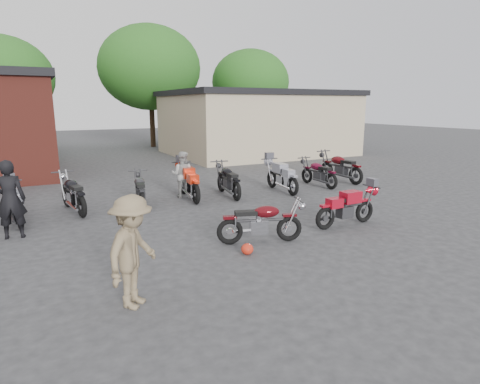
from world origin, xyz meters
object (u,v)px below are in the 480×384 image
person_light (183,175)px  row_bike_1 (15,202)px  helmet (247,249)px  row_bike_4 (189,180)px  person_tan (133,252)px  row_bike_7 (318,171)px  person_dark (10,200)px  row_bike_5 (228,179)px  sportbike (347,205)px  vintage_motorcycle (262,219)px  row_bike_3 (140,188)px  row_bike_8 (340,166)px  row_bike_6 (282,175)px  row_bike_2 (73,192)px

person_light → row_bike_1: 4.83m
helmet → row_bike_4: size_ratio=0.12×
person_tan → row_bike_7: (8.19, 5.96, -0.31)m
person_dark → row_bike_5: person_dark is taller
sportbike → vintage_motorcycle: bearing=-179.0°
sportbike → row_bike_3: bearing=130.5°
row_bike_8 → vintage_motorcycle: bearing=122.8°
row_bike_6 → helmet: bearing=144.2°
person_tan → row_bike_8: person_tan is taller
row_bike_7 → sportbike: bearing=147.4°
vintage_motorcycle → row_bike_6: (3.35, 4.27, 0.06)m
vintage_motorcycle → row_bike_1: (-4.77, 4.26, 0.01)m
row_bike_1 → row_bike_2: (1.41, 0.44, 0.04)m
row_bike_5 → vintage_motorcycle: bearing=169.2°
row_bike_4 → row_bike_3: bearing=100.5°
person_light → row_bike_8: 6.42m
sportbike → row_bike_2: 7.47m
vintage_motorcycle → person_light: size_ratio=1.21×
row_bike_4 → row_bike_8: size_ratio=0.96×
row_bike_1 → row_bike_2: row_bike_2 is taller
row_bike_2 → row_bike_6: 6.72m
row_bike_5 → person_dark: bearing=110.7°
row_bike_7 → row_bike_8: row_bike_8 is taller
person_dark → row_bike_5: bearing=-160.7°
row_bike_7 → person_tan: bearing=123.9°
person_dark → row_bike_8: 11.38m
row_bike_3 → vintage_motorcycle: bearing=-151.9°
row_bike_5 → person_tan: bearing=149.5°
person_light → row_bike_4: (0.11, -0.28, -0.15)m
row_bike_2 → row_bike_5: size_ratio=0.99×
row_bike_4 → row_bike_5: row_bike_4 is taller
person_tan → row_bike_3: 6.33m
person_light → row_bike_7: 5.11m
person_tan → row_bike_5: (4.50, 6.02, -0.27)m
helmet → person_light: (0.61, 5.48, 0.63)m
person_tan → person_dark: bearing=65.0°
helmet → row_bike_2: row_bike_2 is taller
person_dark → row_bike_1: (0.04, 1.37, -0.36)m
row_bike_5 → row_bike_4: bearing=86.1°
vintage_motorcycle → row_bike_2: size_ratio=0.91×
row_bike_1 → row_bike_3: size_ratio=1.02×
row_bike_2 → row_bike_5: 4.75m
vintage_motorcycle → helmet: vintage_motorcycle is taller
row_bike_2 → row_bike_8: 9.77m
sportbike → person_light: person_light is taller
row_bike_7 → vintage_motorcycle: bearing=129.0°
person_dark → row_bike_2: size_ratio=0.89×
sportbike → row_bike_5: bearing=103.1°
helmet → row_bike_7: (5.69, 4.91, 0.43)m
row_bike_4 → row_bike_6: size_ratio=1.03×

